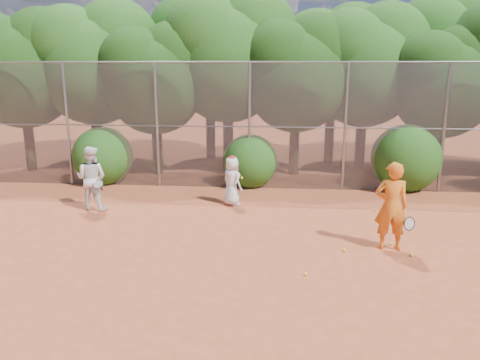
{
  "coord_description": "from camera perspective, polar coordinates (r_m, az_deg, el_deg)",
  "views": [
    {
      "loc": [
        -0.02,
        -8.81,
        3.85
      ],
      "look_at": [
        -1.0,
        2.5,
        1.1
      ],
      "focal_mm": 35.0,
      "sensor_mm": 36.0,
      "label": 1
    }
  ],
  "objects": [
    {
      "name": "ground",
      "position": [
        9.61,
        4.73,
        -10.04
      ],
      "size": [
        80.0,
        80.0,
        0.0
      ],
      "primitive_type": "plane",
      "color": "#A74625",
      "rests_on": "ground"
    },
    {
      "name": "fence_back",
      "position": [
        14.92,
        4.57,
        6.65
      ],
      "size": [
        20.05,
        0.09,
        4.03
      ],
      "color": "gray",
      "rests_on": "ground"
    },
    {
      "name": "tree_0",
      "position": [
        19.3,
        -24.92,
        12.64
      ],
      "size": [
        4.38,
        3.81,
        6.0
      ],
      "color": "black",
      "rests_on": "ground"
    },
    {
      "name": "tree_1",
      "position": [
        18.68,
        -17.32,
        13.99
      ],
      "size": [
        4.64,
        4.03,
        6.35
      ],
      "color": "black",
      "rests_on": "ground"
    },
    {
      "name": "tree_2",
      "position": [
        17.22,
        -10.19,
        12.53
      ],
      "size": [
        3.99,
        3.47,
        5.47
      ],
      "color": "black",
      "rests_on": "ground"
    },
    {
      "name": "tree_3",
      "position": [
        17.76,
        -1.29,
        15.38
      ],
      "size": [
        4.89,
        4.26,
        6.7
      ],
      "color": "black",
      "rests_on": "ground"
    },
    {
      "name": "tree_4",
      "position": [
        17.05,
        7.07,
        13.21
      ],
      "size": [
        4.19,
        3.64,
        5.73
      ],
      "color": "black",
      "rests_on": "ground"
    },
    {
      "name": "tree_5",
      "position": [
        18.11,
        15.18,
        13.79
      ],
      "size": [
        4.51,
        3.92,
        6.17
      ],
      "color": "black",
      "rests_on": "ground"
    },
    {
      "name": "tree_6",
      "position": [
        17.74,
        23.73,
        11.27
      ],
      "size": [
        3.86,
        3.36,
        5.29
      ],
      "color": "black",
      "rests_on": "ground"
    },
    {
      "name": "tree_9",
      "position": [
        21.19,
        -17.56,
        14.33
      ],
      "size": [
        4.83,
        4.2,
        6.62
      ],
      "color": "black",
      "rests_on": "ground"
    },
    {
      "name": "tree_10",
      "position": [
        20.08,
        -3.53,
        15.81
      ],
      "size": [
        5.15,
        4.48,
        7.06
      ],
      "color": "black",
      "rests_on": "ground"
    },
    {
      "name": "tree_11",
      "position": [
        19.56,
        11.41,
        14.28
      ],
      "size": [
        4.64,
        4.03,
        6.35
      ],
      "color": "black",
      "rests_on": "ground"
    },
    {
      "name": "tree_12",
      "position": [
        21.12,
        23.9,
        14.29
      ],
      "size": [
        5.02,
        4.37,
        6.88
      ],
      "color": "black",
      "rests_on": "ground"
    },
    {
      "name": "bush_0",
      "position": [
        16.5,
        -16.41,
        3.11
      ],
      "size": [
        2.0,
        2.0,
        2.0
      ],
      "primitive_type": "sphere",
      "color": "#1C4B12",
      "rests_on": "ground"
    },
    {
      "name": "bush_1",
      "position": [
        15.42,
        1.22,
        2.59
      ],
      "size": [
        1.8,
        1.8,
        1.8
      ],
      "primitive_type": "sphere",
      "color": "#1C4B12",
      "rests_on": "ground"
    },
    {
      "name": "bush_2",
      "position": [
        15.87,
        19.56,
        2.85
      ],
      "size": [
        2.2,
        2.2,
        2.2
      ],
      "primitive_type": "sphere",
      "color": "#1C4B12",
      "rests_on": "ground"
    },
    {
      "name": "player_yellow",
      "position": [
        10.48,
        17.97,
        -3.06
      ],
      "size": [
        0.85,
        0.54,
        1.93
      ],
      "rotation": [
        0.0,
        0.0,
        3.13
      ],
      "color": "orange",
      "rests_on": "ground"
    },
    {
      "name": "player_teen",
      "position": [
        13.26,
        -0.99,
        -0.08
      ],
      "size": [
        0.8,
        0.8,
        1.43
      ],
      "rotation": [
        0.0,
        0.0,
        2.36
      ],
      "color": "white",
      "rests_on": "ground"
    },
    {
      "name": "player_white",
      "position": [
        13.44,
        -17.67,
        0.2
      ],
      "size": [
        0.92,
        0.78,
        1.76
      ],
      "rotation": [
        0.0,
        0.0,
        3.05
      ],
      "color": "white",
      "rests_on": "ground"
    },
    {
      "name": "ball_0",
      "position": [
        10.99,
        17.92,
        -7.4
      ],
      "size": [
        0.07,
        0.07,
        0.07
      ],
      "primitive_type": "sphere",
      "color": "yellow",
      "rests_on": "ground"
    },
    {
      "name": "ball_1",
      "position": [
        13.5,
        19.43,
        -3.6
      ],
      "size": [
        0.07,
        0.07,
        0.07
      ],
      "primitive_type": "sphere",
      "color": "yellow",
      "rests_on": "ground"
    },
    {
      "name": "ball_2",
      "position": [
        10.37,
        12.57,
        -8.32
      ],
      "size": [
        0.07,
        0.07,
        0.07
      ],
      "primitive_type": "sphere",
      "color": "yellow",
      "rests_on": "ground"
    },
    {
      "name": "ball_3",
      "position": [
        10.49,
        20.22,
        -8.59
      ],
      "size": [
        0.07,
        0.07,
        0.07
      ],
      "primitive_type": "sphere",
      "color": "yellow",
      "rests_on": "ground"
    },
    {
      "name": "ball_4",
      "position": [
        9.11,
        7.98,
        -11.28
      ],
      "size": [
        0.07,
        0.07,
        0.07
      ],
      "primitive_type": "sphere",
      "color": "yellow",
      "rests_on": "ground"
    },
    {
      "name": "ball_5",
      "position": [
        13.35,
        16.17,
        -3.54
      ],
      "size": [
        0.07,
        0.07,
        0.07
      ],
      "primitive_type": "sphere",
      "color": "yellow",
      "rests_on": "ground"
    }
  ]
}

